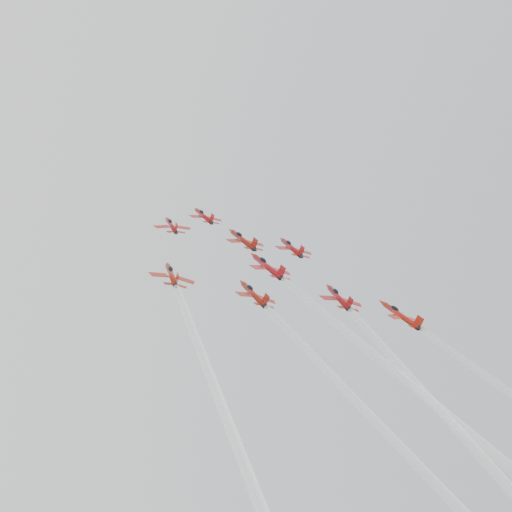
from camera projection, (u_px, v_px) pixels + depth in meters
jet_lead at (204, 216)px, 149.83m from camera, size 9.35×11.47×8.86m
jet_row2_left at (171, 225)px, 131.89m from camera, size 8.70×10.68×8.24m
jet_row2_center at (243, 239)px, 139.48m from camera, size 10.53×12.91×9.97m
jet_row2_right at (291, 247)px, 147.15m from camera, size 10.54×12.93×9.99m
jet_center at (415, 408)px, 81.97m from camera, size 10.58×92.62×70.73m
jet_rear_farleft at (267, 418)px, 67.30m from camera, size 8.51×74.55×56.93m
jet_rear_left at (388, 443)px, 70.39m from camera, size 8.70×76.20×58.19m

